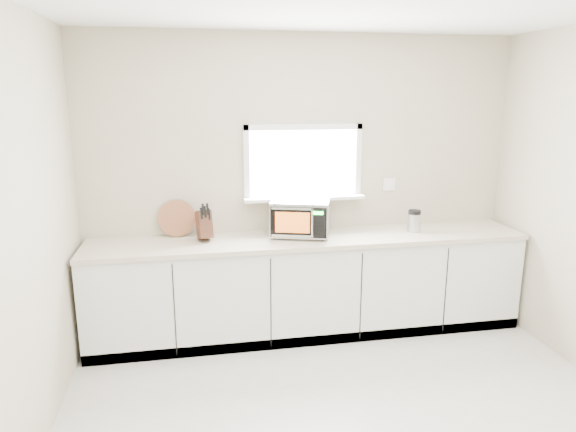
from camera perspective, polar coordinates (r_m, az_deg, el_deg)
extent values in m
cube|color=beige|center=(4.79, 1.64, 3.61)|extent=(4.00, 0.02, 2.70)
cube|color=white|center=(4.75, 1.69, 5.95)|extent=(1.00, 0.02, 0.60)
cube|color=white|center=(4.74, 1.83, 2.01)|extent=(1.12, 0.16, 0.03)
cube|color=white|center=(4.70, 1.76, 9.86)|extent=(1.10, 0.04, 0.05)
cube|color=white|center=(4.79, 1.70, 2.07)|extent=(1.10, 0.04, 0.05)
cube|color=white|center=(4.65, -4.63, 5.76)|extent=(0.05, 0.04, 0.70)
cube|color=white|center=(4.87, 7.81, 6.03)|extent=(0.05, 0.04, 0.70)
cube|color=white|center=(5.04, 11.17, 3.49)|extent=(0.12, 0.01, 0.12)
cube|color=silver|center=(4.75, 2.34, -7.88)|extent=(3.92, 0.60, 0.88)
cube|color=beige|center=(4.60, 2.42, -2.58)|extent=(3.92, 0.64, 0.04)
cylinder|color=black|center=(4.53, -1.48, -2.47)|extent=(0.02, 0.02, 0.02)
cylinder|color=black|center=(4.82, -0.95, -1.49)|extent=(0.02, 0.02, 0.02)
cylinder|color=black|center=(4.49, 3.91, -2.64)|extent=(0.02, 0.02, 0.02)
cylinder|color=black|center=(4.78, 4.11, -1.64)|extent=(0.02, 0.02, 0.02)
cube|color=#B2B4BA|center=(4.61, 1.40, -0.13)|extent=(0.60, 0.52, 0.30)
cube|color=black|center=(4.42, 1.15, -0.73)|extent=(0.47, 0.16, 0.27)
cube|color=orange|center=(4.41, 0.49, -0.73)|extent=(0.29, 0.09, 0.18)
cylinder|color=silver|center=(4.38, 2.70, -0.86)|extent=(0.02, 0.02, 0.24)
cube|color=black|center=(4.40, 3.38, -0.81)|extent=(0.12, 0.04, 0.26)
cube|color=#19FF33|center=(4.37, 3.39, 0.33)|extent=(0.08, 0.03, 0.03)
cube|color=silver|center=(4.57, 1.41, 1.77)|extent=(0.60, 0.52, 0.01)
cube|color=#4D281B|center=(4.51, -9.30, -0.94)|extent=(0.15, 0.25, 0.28)
cube|color=black|center=(4.43, -9.61, 0.29)|extent=(0.02, 0.05, 0.10)
cube|color=black|center=(4.43, -9.20, 0.46)|extent=(0.02, 0.05, 0.10)
cube|color=black|center=(4.44, -8.77, 0.22)|extent=(0.02, 0.05, 0.10)
cube|color=black|center=(4.42, -9.42, 0.72)|extent=(0.02, 0.05, 0.10)
cube|color=black|center=(4.43, -8.93, 0.77)|extent=(0.02, 0.05, 0.10)
cylinder|color=#98613A|center=(4.68, -12.26, -0.25)|extent=(0.33, 0.08, 0.33)
cylinder|color=#B2B4BA|center=(4.89, 13.82, -0.73)|extent=(0.15, 0.15, 0.17)
cylinder|color=black|center=(4.87, 13.89, 0.45)|extent=(0.14, 0.14, 0.04)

